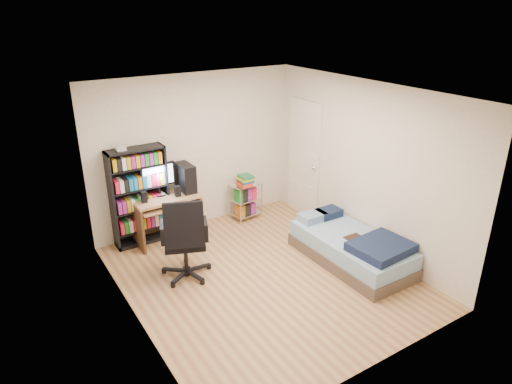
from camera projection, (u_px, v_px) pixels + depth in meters
room at (264, 192)px, 5.77m from camera, size 3.58×4.08×2.58m
media_shelf at (139, 195)px, 6.87m from camera, size 0.85×0.28×1.58m
computer_desk at (170, 198)px, 7.06m from camera, size 0.98×0.57×1.24m
office_chair at (186, 253)px, 6.09m from camera, size 0.91×0.91×1.18m
wire_cart at (245, 191)px, 7.76m from camera, size 0.52×0.40×0.78m
bed at (352, 248)px, 6.51m from camera, size 0.90×1.81×0.51m
door at (305, 159)px, 7.77m from camera, size 0.12×0.80×2.00m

